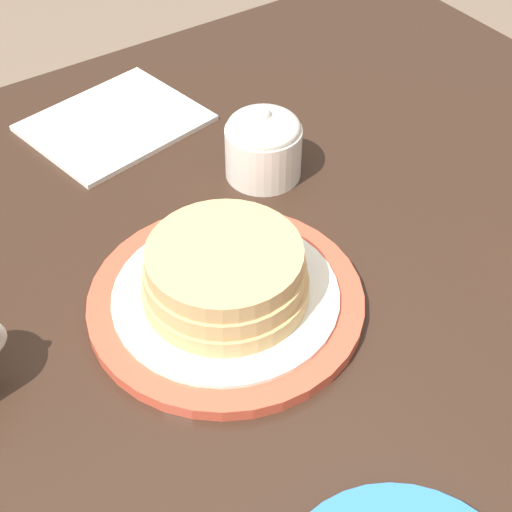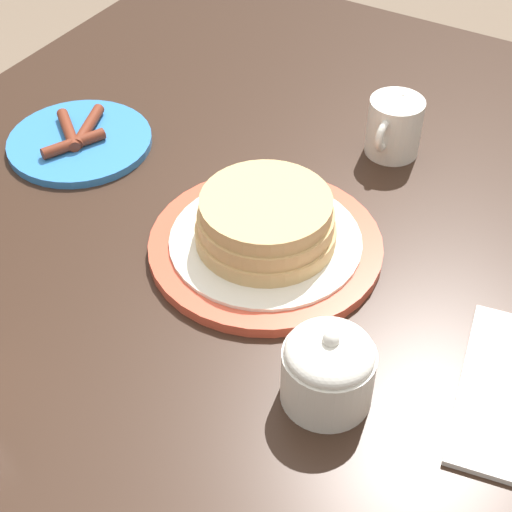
% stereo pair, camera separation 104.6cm
% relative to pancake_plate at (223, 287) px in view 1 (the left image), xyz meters
% --- Properties ---
extents(dining_table, '(1.16, 0.96, 0.77)m').
position_rel_pancake_plate_xyz_m(dining_table, '(0.00, -0.02, -0.16)').
color(dining_table, '#332116').
rests_on(dining_table, ground_plane).
extents(pancake_plate, '(0.25, 0.25, 0.07)m').
position_rel_pancake_plate_xyz_m(pancake_plate, '(0.00, 0.00, 0.00)').
color(pancake_plate, '#DB5138').
rests_on(pancake_plate, dining_table).
extents(sugar_bowl, '(0.08, 0.08, 0.08)m').
position_rel_pancake_plate_xyz_m(sugar_bowl, '(0.14, 0.14, 0.01)').
color(sugar_bowl, silver).
rests_on(sugar_bowl, dining_table).
extents(napkin, '(0.21, 0.18, 0.01)m').
position_rel_pancake_plate_xyz_m(napkin, '(0.05, 0.31, -0.02)').
color(napkin, silver).
rests_on(napkin, dining_table).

